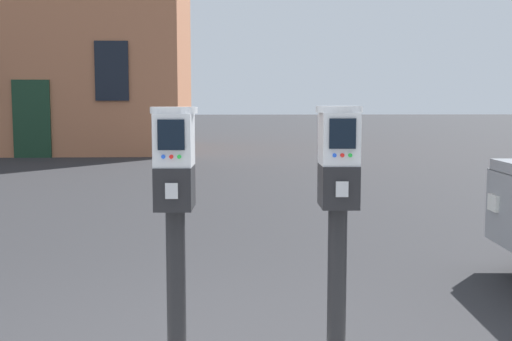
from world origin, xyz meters
name	(u,v)px	position (x,y,z in m)	size (l,w,h in m)	color
parking_meter_near_kerb	(175,196)	(-0.02, -0.21, 1.05)	(0.22, 0.26, 1.32)	black
parking_meter_twin_adjacent	(338,194)	(0.74, -0.21, 1.05)	(0.22, 0.26, 1.32)	black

